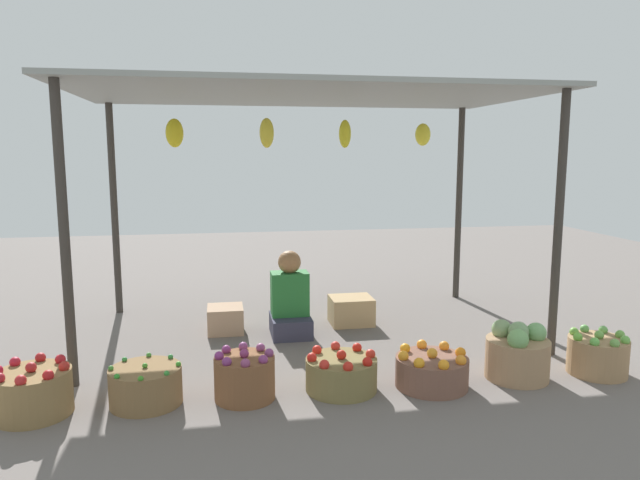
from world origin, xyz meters
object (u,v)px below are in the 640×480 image
object	(u,v)px
basket_red_tomatoes	(341,373)
basket_cabbages	(517,354)
wooden_crate_stacked_rear	(351,310)
basket_green_apples	(598,355)
basket_red_apples	(33,392)
vendor_person	(290,303)
wooden_crate_near_vendor	(225,319)
basket_oranges	(432,371)
basket_green_chilies	(146,385)
basket_purple_onions	(245,377)

from	to	relation	value
basket_red_tomatoes	basket_cabbages	bearing A→B (deg)	-0.75
basket_cabbages	wooden_crate_stacked_rear	size ratio (longest dim) A/B	1.13
basket_red_tomatoes	basket_green_apples	xyz separation A→B (m)	(1.98, -0.04, 0.03)
basket_red_apples	vendor_person	bearing A→B (deg)	36.88
basket_red_apples	basket_red_tomatoes	xyz separation A→B (m)	(2.02, 0.04, -0.03)
wooden_crate_near_vendor	basket_oranges	bearing A→B (deg)	-47.02
basket_green_chilies	wooden_crate_near_vendor	world-z (taller)	basket_green_chilies
basket_oranges	basket_green_apples	xyz separation A→B (m)	(1.33, 0.01, 0.03)
basket_purple_onions	wooden_crate_stacked_rear	xyz separation A→B (m)	(1.11, 1.57, -0.02)
wooden_crate_stacked_rear	vendor_person	bearing A→B (deg)	-160.56
basket_green_apples	wooden_crate_stacked_rear	bearing A→B (deg)	134.41
basket_red_apples	basket_oranges	size ratio (longest dim) A/B	0.92
basket_red_apples	basket_purple_onions	bearing A→B (deg)	0.67
basket_green_apples	basket_red_apples	bearing A→B (deg)	-179.93
wooden_crate_near_vendor	wooden_crate_stacked_rear	size ratio (longest dim) A/B	0.82
vendor_person	basket_purple_onions	distance (m)	1.44
basket_green_apples	wooden_crate_stacked_rear	distance (m)	2.22
basket_purple_onions	wooden_crate_near_vendor	world-z (taller)	basket_purple_onions
wooden_crate_stacked_rear	basket_green_chilies	bearing A→B (deg)	-138.79
basket_green_chilies	wooden_crate_near_vendor	xyz separation A→B (m)	(0.54, 1.49, -0.00)
basket_red_apples	basket_purple_onions	xyz separation A→B (m)	(1.34, 0.02, 0.00)
basket_purple_onions	basket_oranges	bearing A→B (deg)	-1.09
basket_red_apples	basket_cabbages	distance (m)	3.35
basket_oranges	wooden_crate_near_vendor	distance (m)	2.12
vendor_person	basket_green_apples	distance (m)	2.57
vendor_person	wooden_crate_near_vendor	world-z (taller)	vendor_person
basket_purple_onions	basket_green_apples	xyz separation A→B (m)	(2.66, -0.01, -0.01)
basket_green_chilies	basket_purple_onions	size ratio (longest dim) A/B	1.15
basket_green_chilies	basket_red_tomatoes	world-z (taller)	basket_red_tomatoes
vendor_person	wooden_crate_stacked_rear	xyz separation A→B (m)	(0.63, 0.22, -0.16)
basket_oranges	basket_green_apples	size ratio (longest dim) A/B	1.20
vendor_person	basket_purple_onions	bearing A→B (deg)	-109.47
basket_red_tomatoes	wooden_crate_stacked_rear	size ratio (longest dim) A/B	1.24
wooden_crate_stacked_rear	basket_green_apples	bearing A→B (deg)	-45.59
basket_green_apples	wooden_crate_near_vendor	distance (m)	3.17
vendor_person	wooden_crate_stacked_rear	distance (m)	0.69
basket_purple_onions	basket_cabbages	size ratio (longest dim) A/B	0.89
basket_oranges	wooden_crate_stacked_rear	bearing A→B (deg)	97.99
vendor_person	basket_red_apples	distance (m)	2.28
wooden_crate_near_vendor	wooden_crate_stacked_rear	bearing A→B (deg)	2.35
basket_red_tomatoes	basket_green_apples	world-z (taller)	basket_green_apples
basket_oranges	basket_cabbages	distance (m)	0.68
basket_purple_onions	basket_cabbages	xyz separation A→B (m)	(2.01, 0.01, 0.03)
vendor_person	basket_red_tomatoes	distance (m)	1.35
basket_purple_onions	basket_oranges	xyz separation A→B (m)	(1.33, -0.03, -0.04)
basket_red_tomatoes	wooden_crate_stacked_rear	xyz separation A→B (m)	(0.43, 1.54, 0.01)
basket_cabbages	wooden_crate_near_vendor	distance (m)	2.61
basket_cabbages	basket_green_apples	size ratio (longest dim) A/B	1.06
basket_purple_onions	basket_green_apples	bearing A→B (deg)	-0.24
vendor_person	basket_red_tomatoes	world-z (taller)	vendor_person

